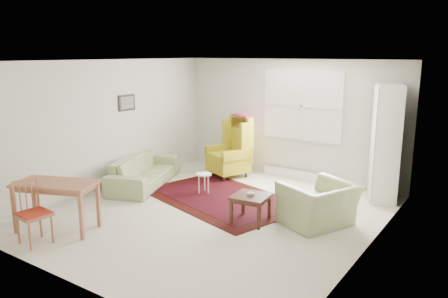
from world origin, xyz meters
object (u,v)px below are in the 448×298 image
Objects in this scene: desk at (57,206)px; cabinet at (386,143)px; armchair at (319,200)px; desk_chair at (34,213)px; wingback_chair at (228,146)px; stool at (204,183)px; sofa at (144,165)px; coffee_table at (251,208)px.

cabinet is at bearing 49.16° from desk.
armchair is 1.14× the size of desk_chair.
wingback_chair is 3.21m from cabinet.
armchair is 2.66× the size of stool.
wingback_chair is at bearing -95.20° from armchair.
wingback_chair is 3.94m from desk.
sofa is 0.98× the size of cabinet.
desk_chair reaches higher than desk.
stool is 0.43× the size of desk_chair.
desk_chair is at bearing -147.01° from cabinet.
coffee_table is at bearing -121.87° from sofa.
wingback_chair is 0.63× the size of cabinet.
coffee_table is 0.60× the size of desk_chair.
wingback_chair reaches higher than desk_chair.
desk is (-3.17, -2.39, -0.03)m from armchair.
coffee_table is at bearing -38.26° from armchair.
desk_chair is (-0.32, -4.38, -0.20)m from wingback_chair.
stool is at bearing -54.62° from wingback_chair.
coffee_table is 1.40× the size of stool.
desk_chair is (0.71, -2.88, 0.04)m from sofa.
sofa is at bearing -176.97° from cabinet.
wingback_chair is (-2.68, 1.51, 0.25)m from armchair.
desk is at bearing -105.95° from stool.
desk_chair is at bearing -71.26° from wingback_chair.
desk_chair reaches higher than armchair.
cabinet is (2.89, 1.57, 0.85)m from stool.
wingback_chair is 1.36m from stool.
desk is at bearing -139.61° from coffee_table.
coffee_table is (1.76, -1.99, -0.43)m from wingback_chair.
desk reaches higher than stool.
armchair is (3.72, -0.01, -0.01)m from sofa.
wingback_chair is at bearing 1.28° from desk_chair.
desk_chair is at bearing -70.91° from desk.
sofa is at bearing 102.89° from desk.
wingback_chair is at bearing 102.47° from stool.
sofa is 2.46m from desk.
desk is 0.51m from desk_chair.
desk_chair is at bearing -22.12° from armchair.
coffee_table is at bearing -141.77° from cabinet.
coffee_table is at bearing 40.39° from desk.
sofa reaches higher than stool.
stool is (-1.48, 0.75, -0.03)m from coffee_table.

